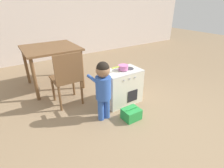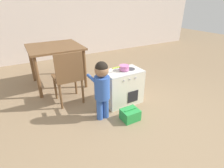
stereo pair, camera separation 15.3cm
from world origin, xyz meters
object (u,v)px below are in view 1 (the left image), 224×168
at_px(toy_pot, 123,67).
at_px(toy_basket, 131,114).
at_px(child_figure, 103,85).
at_px(dining_chair_near, 67,77).
at_px(play_kitchen, 122,87).
at_px(dining_table, 51,53).

distance_m(toy_pot, toy_basket, 0.72).
height_order(child_figure, toy_basket, child_figure).
xyz_separation_m(child_figure, dining_chair_near, (-0.27, 0.63, -0.06)).
distance_m(child_figure, toy_basket, 0.60).
height_order(child_figure, dining_chair_near, dining_chair_near).
relative_size(play_kitchen, toy_basket, 2.48).
bearing_deg(toy_basket, toy_pot, 69.36).
distance_m(play_kitchen, toy_pot, 0.33).
bearing_deg(toy_pot, dining_chair_near, 151.98).
height_order(play_kitchen, dining_chair_near, dining_chair_near).
distance_m(toy_pot, dining_chair_near, 0.88).
relative_size(play_kitchen, dining_table, 0.63).
xyz_separation_m(toy_basket, dining_table, (-0.58, 1.69, 0.59)).
height_order(toy_basket, dining_chair_near, dining_chair_near).
xyz_separation_m(play_kitchen, dining_chair_near, (-0.76, 0.41, 0.20)).
bearing_deg(toy_pot, play_kitchen, -177.64).
bearing_deg(toy_basket, child_figure, 144.77).
distance_m(play_kitchen, dining_chair_near, 0.88).
bearing_deg(play_kitchen, dining_table, 120.87).
height_order(play_kitchen, toy_basket, play_kitchen).
bearing_deg(child_figure, toy_pot, 24.60).
bearing_deg(dining_table, child_figure, -80.02).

